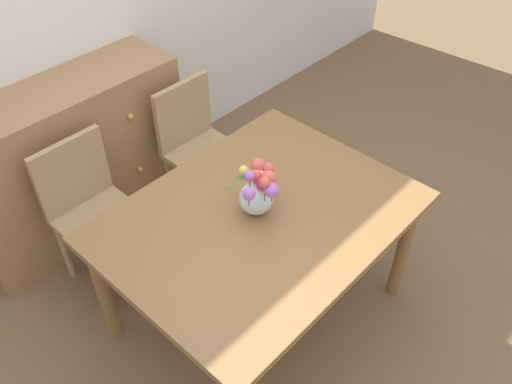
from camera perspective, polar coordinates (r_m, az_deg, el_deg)
name	(u,v)px	position (r m, az deg, el deg)	size (l,w,h in m)	color
ground_plane	(259,310)	(3.12, 0.32, -12.47)	(12.00, 12.00, 0.00)	brown
dining_table	(259,227)	(2.60, 0.37, -3.78)	(1.45, 1.11, 0.76)	olive
chair_left	(90,206)	(3.08, -17.27, -1.39)	(0.42, 0.42, 0.90)	tan
chair_right	(197,142)	(3.41, -6.30, 5.32)	(0.42, 0.42, 0.90)	tan
dresser	(74,160)	(3.45, -18.80, 3.21)	(1.40, 0.47, 1.00)	#9E7047
flower_vase	(258,191)	(2.47, 0.19, 0.10)	(0.26, 0.27, 0.27)	silver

